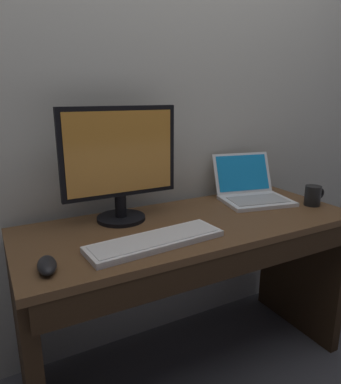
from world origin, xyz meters
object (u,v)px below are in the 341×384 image
(wired_keyboard, at_px, (156,241))
(computer_mouse, at_px, (47,265))
(coffee_mug, at_px, (313,196))
(laptop_white, at_px, (252,193))
(external_monitor, at_px, (120,162))

(wired_keyboard, bearing_deg, computer_mouse, -176.20)
(wired_keyboard, relative_size, computer_mouse, 4.30)
(wired_keyboard, bearing_deg, coffee_mug, 3.61)
(laptop_white, height_order, computer_mouse, laptop_white)
(coffee_mug, bearing_deg, external_monitor, 165.44)
(external_monitor, relative_size, computer_mouse, 4.03)
(computer_mouse, relative_size, coffee_mug, 1.05)
(computer_mouse, bearing_deg, laptop_white, 21.19)
(laptop_white, bearing_deg, wired_keyboard, -159.03)
(laptop_white, distance_m, computer_mouse, 1.06)
(external_monitor, distance_m, wired_keyboard, 0.37)
(coffee_mug, bearing_deg, computer_mouse, -176.34)
(external_monitor, height_order, wired_keyboard, external_monitor)
(wired_keyboard, height_order, coffee_mug, coffee_mug)
(external_monitor, bearing_deg, wired_keyboard, -85.78)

